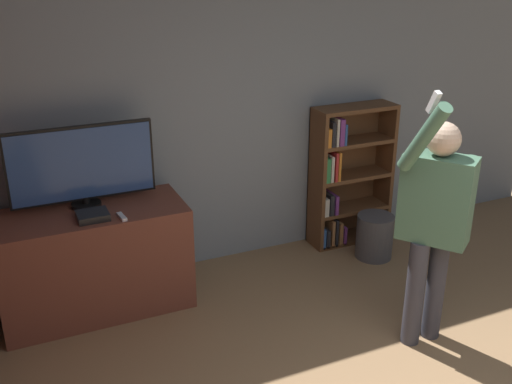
# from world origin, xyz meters

# --- Properties ---
(wall_back) EXTENTS (6.52, 0.06, 2.70)m
(wall_back) POSITION_xyz_m (0.00, 3.19, 1.35)
(wall_back) COLOR gray
(wall_back) RESTS_ON ground_plane
(tv_ledge) EXTENTS (1.40, 0.62, 0.82)m
(tv_ledge) POSITION_xyz_m (-1.46, 2.77, 0.41)
(tv_ledge) COLOR brown
(tv_ledge) RESTS_ON ground_plane
(television) EXTENTS (1.06, 0.22, 0.62)m
(television) POSITION_xyz_m (-1.46, 2.87, 1.15)
(television) COLOR black
(television) RESTS_ON tv_ledge
(game_console) EXTENTS (0.22, 0.20, 0.05)m
(game_console) POSITION_xyz_m (-1.46, 2.63, 0.85)
(game_console) COLOR black
(game_console) RESTS_ON tv_ledge
(remote_loose) EXTENTS (0.05, 0.14, 0.02)m
(remote_loose) POSITION_xyz_m (-1.27, 2.55, 0.83)
(remote_loose) COLOR white
(remote_loose) RESTS_ON tv_ledge
(bookshelf) EXTENTS (0.77, 0.28, 1.32)m
(bookshelf) POSITION_xyz_m (0.90, 3.01, 0.64)
(bookshelf) COLOR brown
(bookshelf) RESTS_ON ground_plane
(person) EXTENTS (0.60, 0.55, 1.87)m
(person) POSITION_xyz_m (0.57, 1.41, 0.98)
(person) COLOR #383842
(person) RESTS_ON ground_plane
(waste_bin) EXTENTS (0.33, 0.33, 0.40)m
(waste_bin) POSITION_xyz_m (0.99, 2.60, 0.20)
(waste_bin) COLOR #4C4C51
(waste_bin) RESTS_ON ground_plane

